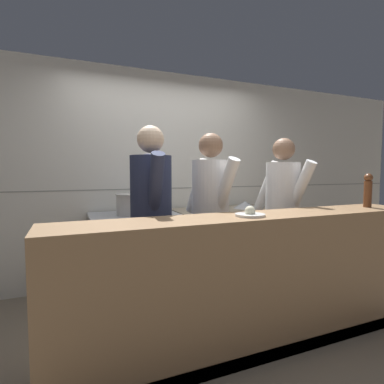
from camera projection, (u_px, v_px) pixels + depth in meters
ground_plane at (218, 331)px, 2.56m from camera, size 14.00×14.00×0.00m
wall_back_tiled at (165, 176)px, 3.82m from camera, size 8.00×0.06×2.60m
oven_range at (135, 254)px, 3.33m from camera, size 0.96×0.71×0.89m
prep_counter at (225, 244)px, 3.76m from camera, size 1.28×0.65×0.90m
pass_counter at (255, 282)px, 2.32m from camera, size 3.06×0.45×1.04m
stock_pot at (131, 204)px, 3.24m from camera, size 0.33×0.33×0.23m
mixing_bowl_steel at (245, 205)px, 3.79m from camera, size 0.30×0.30×0.09m
chefs_knife at (206, 211)px, 3.51m from camera, size 0.38×0.14×0.02m
plated_dish_main at (250, 214)px, 2.21m from camera, size 0.22×0.22×0.08m
pepper_mill at (368, 190)px, 2.75m from camera, size 0.08×0.08×0.31m
chef_head_cook at (151, 216)px, 2.60m from camera, size 0.39×0.77×1.76m
chef_sous at (210, 214)px, 2.83m from camera, size 0.42×0.75×1.72m
chef_line at (282, 211)px, 3.12m from camera, size 0.42×0.75×1.71m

